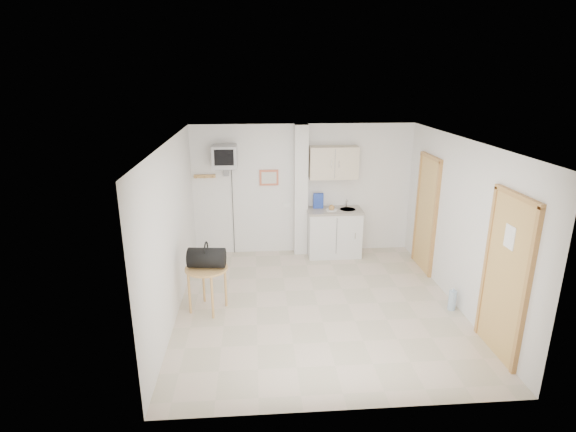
{
  "coord_description": "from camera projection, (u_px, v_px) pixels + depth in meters",
  "views": [
    {
      "loc": [
        -0.92,
        -6.07,
        3.38
      ],
      "look_at": [
        -0.41,
        0.6,
        1.25
      ],
      "focal_mm": 28.0,
      "sensor_mm": 36.0,
      "label": 1
    }
  ],
  "objects": [
    {
      "name": "ground",
      "position": [
        318.0,
        305.0,
        6.86
      ],
      "size": [
        4.5,
        4.5,
        0.0
      ],
      "primitive_type": "plane",
      "color": "beige",
      "rests_on": "ground"
    },
    {
      "name": "duffel_bag",
      "position": [
        207.0,
        258.0,
        6.49
      ],
      "size": [
        0.56,
        0.35,
        0.39
      ],
      "rotation": [
        0.0,
        0.0,
        -0.11
      ],
      "color": "black",
      "rests_on": "round_table"
    },
    {
      "name": "crt_television",
      "position": [
        225.0,
        157.0,
        8.09
      ],
      "size": [
        0.44,
        0.45,
        2.15
      ],
      "color": "slate",
      "rests_on": "ground"
    },
    {
      "name": "water_bottle",
      "position": [
        452.0,
        300.0,
        6.69
      ],
      "size": [
        0.11,
        0.11,
        0.34
      ],
      "color": "#9DB9D2",
      "rests_on": "ground"
    },
    {
      "name": "round_table",
      "position": [
        207.0,
        273.0,
        6.55
      ],
      "size": [
        0.62,
        0.62,
        0.69
      ],
      "rotation": [
        0.0,
        0.0,
        0.33
      ],
      "color": "tan",
      "rests_on": "ground"
    },
    {
      "name": "room_envelope",
      "position": [
        336.0,
        207.0,
        6.5
      ],
      "size": [
        4.24,
        4.54,
        2.55
      ],
      "color": "white",
      "rests_on": "ground"
    },
    {
      "name": "kitchenette",
      "position": [
        334.0,
        215.0,
        8.56
      ],
      "size": [
        1.03,
        0.58,
        2.1
      ],
      "color": "silver",
      "rests_on": "ground"
    }
  ]
}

